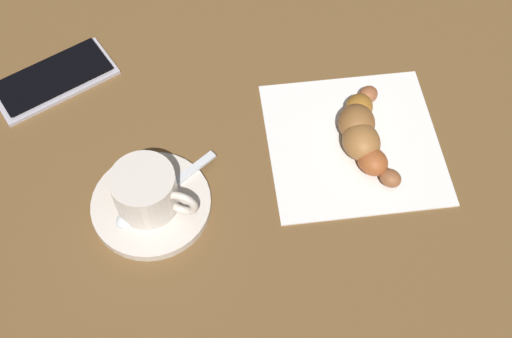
% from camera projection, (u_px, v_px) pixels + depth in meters
% --- Properties ---
extents(ground_plane, '(1.80, 1.80, 0.00)m').
position_uv_depth(ground_plane, '(259.00, 186.00, 0.70)').
color(ground_plane, brown).
extents(saucer, '(0.13, 0.13, 0.01)m').
position_uv_depth(saucer, '(152.00, 207.00, 0.68)').
color(saucer, beige).
rests_on(saucer, ground).
extents(espresso_cup, '(0.08, 0.07, 0.05)m').
position_uv_depth(espresso_cup, '(147.00, 194.00, 0.66)').
color(espresso_cup, beige).
rests_on(espresso_cup, saucer).
extents(teaspoon, '(0.12, 0.08, 0.01)m').
position_uv_depth(teaspoon, '(151.00, 201.00, 0.68)').
color(teaspoon, silver).
rests_on(teaspoon, saucer).
extents(sugar_packet, '(0.06, 0.05, 0.01)m').
position_uv_depth(sugar_packet, '(139.00, 176.00, 0.69)').
color(sugar_packet, tan).
rests_on(sugar_packet, saucer).
extents(napkin, '(0.21, 0.20, 0.00)m').
position_uv_depth(napkin, '(353.00, 142.00, 0.73)').
color(napkin, white).
rests_on(napkin, ground).
extents(croissant, '(0.07, 0.15, 0.03)m').
position_uv_depth(croissant, '(362.00, 133.00, 0.72)').
color(croissant, '#955431').
rests_on(croissant, napkin).
extents(cell_phone, '(0.16, 0.12, 0.01)m').
position_uv_depth(cell_phone, '(54.00, 79.00, 0.77)').
color(cell_phone, '#BAB5BF').
rests_on(cell_phone, ground).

